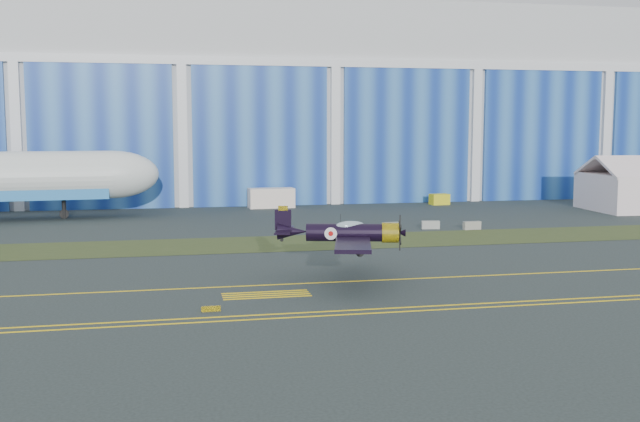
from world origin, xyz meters
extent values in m
plane|color=#2B3433|center=(0.00, 0.00, 0.00)|extent=(260.00, 260.00, 0.00)
cube|color=#475128|center=(0.00, 14.00, 0.02)|extent=(260.00, 10.00, 0.02)
cube|color=silver|center=(0.00, 72.00, 15.00)|extent=(220.00, 45.00, 30.00)
cube|color=#16389A|center=(0.00, 49.20, 10.00)|extent=(220.00, 0.60, 20.00)
cube|color=silver|center=(0.00, 49.15, 20.60)|extent=(220.00, 0.70, 1.20)
cube|color=yellow|center=(0.00, -5.00, 0.01)|extent=(200.00, 0.20, 0.02)
cube|color=yellow|center=(0.00, -14.50, 0.01)|extent=(80.00, 0.20, 0.02)
cube|color=yellow|center=(0.00, -13.50, 0.01)|extent=(80.00, 0.20, 0.02)
cube|color=yellow|center=(-22.00, -12.00, 0.17)|extent=(1.20, 0.15, 0.35)
cube|color=white|center=(-9.93, 46.31, 1.38)|extent=(6.54, 2.97, 2.77)
cube|color=yellow|center=(14.85, 45.41, 0.78)|extent=(2.86, 1.97, 1.57)
cube|color=gray|center=(-0.23, 20.59, 0.45)|extent=(2.05, 0.81, 0.90)
cube|color=#999B92|center=(4.50, 20.93, 0.45)|extent=(2.07, 0.93, 0.90)
cube|color=gray|center=(8.84, 19.49, 0.45)|extent=(2.04, 0.77, 0.90)
camera|label=1|loc=(-24.65, -57.95, 11.48)|focal=42.00mm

